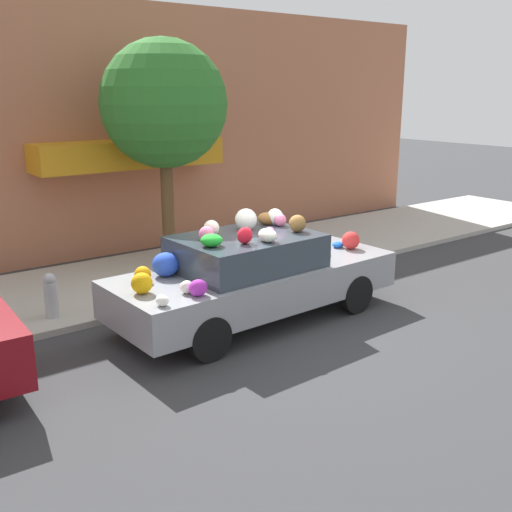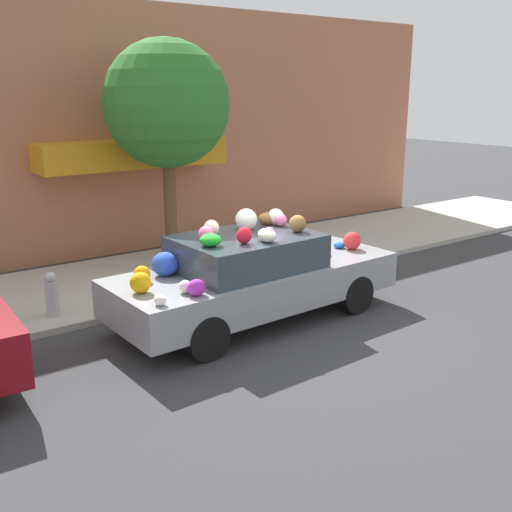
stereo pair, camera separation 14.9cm
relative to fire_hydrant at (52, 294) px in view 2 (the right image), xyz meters
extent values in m
plane|color=#38383A|center=(2.60, -1.61, -0.45)|extent=(60.00, 60.00, 0.00)
cube|color=#B2ADA3|center=(2.60, 1.09, -0.40)|extent=(24.00, 3.20, 0.10)
cube|color=#B26B4C|center=(2.60, 3.34, 2.15)|extent=(18.00, 0.30, 5.20)
cube|color=orange|center=(2.70, 2.74, 1.72)|extent=(3.93, 0.90, 0.55)
cylinder|color=brown|center=(2.82, 1.44, 0.78)|extent=(0.24, 0.24, 2.26)
sphere|color=#2D7228|center=(2.82, 1.44, 2.74)|extent=(2.36, 2.36, 2.36)
cylinder|color=#B2B2B7|center=(0.00, 0.00, -0.07)|extent=(0.20, 0.20, 0.55)
sphere|color=#B2B2B7|center=(0.00, 0.00, 0.26)|extent=(0.18, 0.18, 0.18)
cube|color=gray|center=(2.60, -1.69, 0.14)|extent=(4.60, 1.86, 0.55)
cube|color=#333D47|center=(2.41, -1.70, 0.66)|extent=(2.10, 1.57, 0.50)
cylinder|color=black|center=(3.98, -0.86, -0.14)|extent=(0.62, 0.20, 0.62)
cylinder|color=black|center=(4.03, -2.42, -0.14)|extent=(0.62, 0.20, 0.62)
cylinder|color=black|center=(1.16, -0.96, -0.14)|extent=(0.62, 0.20, 0.62)
cylinder|color=black|center=(1.21, -2.52, -0.14)|extent=(0.62, 0.20, 0.62)
sphere|color=white|center=(2.61, -1.41, 1.08)|extent=(0.39, 0.39, 0.34)
sphere|color=#E8A50D|center=(0.62, -1.83, 0.55)|extent=(0.36, 0.36, 0.28)
ellipsoid|color=brown|center=(3.12, -1.31, 1.01)|extent=(0.39, 0.39, 0.20)
sphere|color=white|center=(3.21, -1.38, 1.04)|extent=(0.35, 0.35, 0.26)
ellipsoid|color=white|center=(3.83, -1.77, 0.53)|extent=(0.29, 0.26, 0.24)
ellipsoid|color=white|center=(0.61, -2.41, 0.48)|extent=(0.15, 0.19, 0.14)
ellipsoid|color=blue|center=(4.34, -1.67, 0.46)|extent=(0.27, 0.27, 0.10)
sphere|color=white|center=(1.99, -1.40, 1.03)|extent=(0.29, 0.29, 0.23)
sphere|color=orange|center=(0.84, -1.42, 0.53)|extent=(0.32, 0.32, 0.23)
ellipsoid|color=red|center=(2.11, -2.08, 1.03)|extent=(0.26, 0.20, 0.24)
sphere|color=red|center=(4.45, -1.86, 0.56)|extent=(0.42, 0.42, 0.30)
ellipsoid|color=#B12EB4|center=(1.16, -2.36, 0.52)|extent=(0.26, 0.23, 0.22)
ellipsoid|color=white|center=(2.43, -2.18, 1.00)|extent=(0.27, 0.38, 0.19)
ellipsoid|color=green|center=(1.65, -1.93, 1.00)|extent=(0.36, 0.35, 0.17)
ellipsoid|color=blue|center=(1.24, -1.34, 0.58)|extent=(0.40, 0.40, 0.34)
sphere|color=white|center=(1.10, -2.18, 0.50)|extent=(0.20, 0.20, 0.17)
sphere|color=pink|center=(2.63, -1.98, 0.98)|extent=(0.15, 0.15, 0.15)
sphere|color=pink|center=(1.75, -1.65, 1.02)|extent=(0.27, 0.27, 0.22)
sphere|color=brown|center=(3.17, -1.97, 1.04)|extent=(0.32, 0.32, 0.26)
sphere|color=pink|center=(3.21, -1.50, 1.01)|extent=(0.27, 0.27, 0.20)
camera|label=1|loc=(-2.63, -8.67, 2.99)|focal=42.00mm
camera|label=2|loc=(-2.51, -8.76, 2.99)|focal=42.00mm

